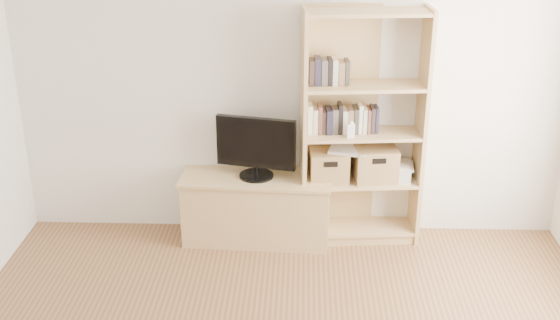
{
  "coord_description": "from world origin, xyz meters",
  "views": [
    {
      "loc": [
        0.1,
        -2.93,
        2.94
      ],
      "look_at": [
        -0.07,
        1.9,
        0.88
      ],
      "focal_mm": 45.0,
      "sensor_mm": 36.0,
      "label": 1
    }
  ],
  "objects_px": {
    "bookshelf": "(362,130)",
    "laptop": "(349,150)",
    "basket_left": "(329,166)",
    "basket_right": "(375,163)",
    "baby_monitor": "(351,131)",
    "tv_stand": "(257,209)",
    "television": "(256,148)"
  },
  "relations": [
    {
      "from": "bookshelf",
      "to": "laptop",
      "type": "bearing_deg",
      "value": -171.64
    },
    {
      "from": "bookshelf",
      "to": "basket_right",
      "type": "relative_size",
      "value": 5.75
    },
    {
      "from": "television",
      "to": "basket_left",
      "type": "height_order",
      "value": "television"
    },
    {
      "from": "baby_monitor",
      "to": "basket_right",
      "type": "distance_m",
      "value": 0.41
    },
    {
      "from": "basket_left",
      "to": "laptop",
      "type": "height_order",
      "value": "laptop"
    },
    {
      "from": "bookshelf",
      "to": "basket_right",
      "type": "xyz_separation_m",
      "value": [
        0.12,
        0.01,
        -0.29
      ]
    },
    {
      "from": "basket_right",
      "to": "baby_monitor",
      "type": "bearing_deg",
      "value": -157.96
    },
    {
      "from": "bookshelf",
      "to": "television",
      "type": "xyz_separation_m",
      "value": [
        -0.85,
        -0.05,
        -0.14
      ]
    },
    {
      "from": "basket_right",
      "to": "laptop",
      "type": "height_order",
      "value": "same"
    },
    {
      "from": "television",
      "to": "laptop",
      "type": "distance_m",
      "value": 0.75
    },
    {
      "from": "tv_stand",
      "to": "basket_left",
      "type": "bearing_deg",
      "value": 5.48
    },
    {
      "from": "basket_left",
      "to": "basket_right",
      "type": "xyz_separation_m",
      "value": [
        0.38,
        0.03,
        0.01
      ]
    },
    {
      "from": "television",
      "to": "basket_right",
      "type": "bearing_deg",
      "value": 15.75
    },
    {
      "from": "basket_left",
      "to": "tv_stand",
      "type": "bearing_deg",
      "value": 177.34
    },
    {
      "from": "television",
      "to": "basket_right",
      "type": "height_order",
      "value": "television"
    },
    {
      "from": "bookshelf",
      "to": "laptop",
      "type": "xyz_separation_m",
      "value": [
        -0.1,
        -0.02,
        -0.17
      ]
    },
    {
      "from": "basket_left",
      "to": "baby_monitor",
      "type": "bearing_deg",
      "value": -34.05
    },
    {
      "from": "basket_right",
      "to": "laptop",
      "type": "relative_size",
      "value": 1.1
    },
    {
      "from": "baby_monitor",
      "to": "basket_right",
      "type": "relative_size",
      "value": 0.33
    },
    {
      "from": "laptop",
      "to": "baby_monitor",
      "type": "bearing_deg",
      "value": -75.57
    },
    {
      "from": "television",
      "to": "bookshelf",
      "type": "bearing_deg",
      "value": 15.88
    },
    {
      "from": "basket_left",
      "to": "bookshelf",
      "type": "bearing_deg",
      "value": 1.3
    },
    {
      "from": "tv_stand",
      "to": "bookshelf",
      "type": "bearing_deg",
      "value": 6.69
    },
    {
      "from": "laptop",
      "to": "television",
      "type": "bearing_deg",
      "value": -163.88
    },
    {
      "from": "tv_stand",
      "to": "basket_left",
      "type": "xyz_separation_m",
      "value": [
        0.59,
        0.02,
        0.39
      ]
    },
    {
      "from": "television",
      "to": "laptop",
      "type": "xyz_separation_m",
      "value": [
        0.75,
        0.03,
        -0.02
      ]
    },
    {
      "from": "tv_stand",
      "to": "laptop",
      "type": "xyz_separation_m",
      "value": [
        0.75,
        0.03,
        0.53
      ]
    },
    {
      "from": "bookshelf",
      "to": "television",
      "type": "distance_m",
      "value": 0.86
    },
    {
      "from": "tv_stand",
      "to": "laptop",
      "type": "distance_m",
      "value": 0.92
    },
    {
      "from": "laptop",
      "to": "basket_left",
      "type": "bearing_deg",
      "value": -164.36
    },
    {
      "from": "bookshelf",
      "to": "basket_left",
      "type": "bearing_deg",
      "value": -178.81
    },
    {
      "from": "tv_stand",
      "to": "baby_monitor",
      "type": "bearing_deg",
      "value": -1.8
    }
  ]
}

